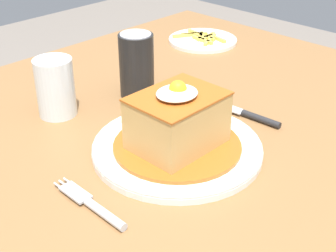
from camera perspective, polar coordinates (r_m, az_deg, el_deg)
The scene contains 8 objects.
dining_table at distance 0.88m, azimuth -5.51°, elevation -7.70°, with size 1.27×0.83×0.77m.
main_plate at distance 0.75m, azimuth 1.09°, elevation -2.57°, with size 0.27×0.27×0.02m.
sandwich_meal at distance 0.73m, azimuth 1.12°, elevation 0.32°, with size 0.20×0.20×0.11m.
fork at distance 0.65m, azimuth -8.63°, elevation -9.44°, with size 0.02×0.14×0.01m.
knife at distance 0.87m, azimuth 9.60°, elevation 1.30°, with size 0.03×0.17×0.01m.
soda_can at distance 0.92m, azimuth -3.74°, elevation 7.18°, with size 0.07×0.07×0.12m.
drinking_glass at distance 0.87m, azimuth -13.14°, elevation 4.04°, with size 0.07×0.07×0.10m.
side_plate_fries at distance 1.23m, azimuth 4.12°, elevation 10.13°, with size 0.17×0.17×0.02m.
Camera 1 is at (-0.44, -0.54, 1.18)m, focal length 51.49 mm.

